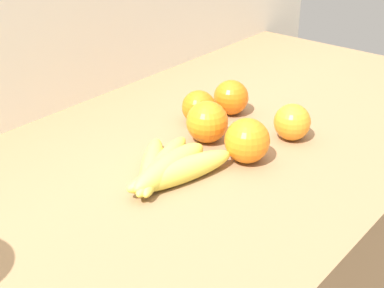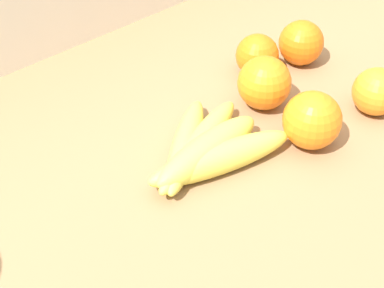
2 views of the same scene
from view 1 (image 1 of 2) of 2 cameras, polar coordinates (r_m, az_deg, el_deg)
wall_back at (r=1.31m, az=-12.45°, el=-7.88°), size 1.88×0.06×1.30m
banana_bunch at (r=0.87m, az=-2.49°, el=-2.42°), size 0.20×0.16×0.04m
orange_far_right at (r=1.09m, az=4.06°, el=4.83°), size 0.07×0.07×0.07m
orange_right at (r=0.91m, az=5.73°, el=0.34°), size 0.08×0.08×0.08m
orange_back_left at (r=0.97m, az=1.58°, el=2.31°), size 0.07×0.07×0.07m
orange_center at (r=1.00m, az=10.33°, el=2.25°), size 0.07×0.07×0.07m
orange_front at (r=1.04m, az=0.69°, el=3.84°), size 0.06×0.06×0.06m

